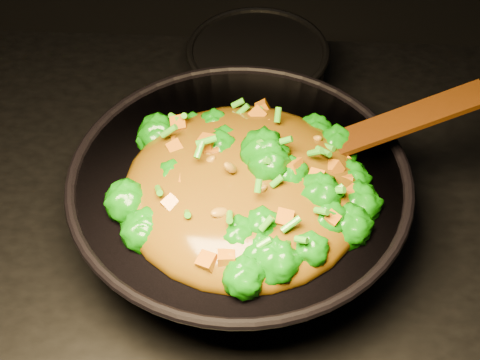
# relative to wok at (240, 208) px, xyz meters

# --- Properties ---
(wok) EXTENTS (0.50, 0.50, 0.12)m
(wok) POSITION_rel_wok_xyz_m (0.00, 0.00, 0.00)
(wok) COLOR black
(wok) RESTS_ON stovetop
(stir_fry) EXTENTS (0.36, 0.36, 0.10)m
(stir_fry) POSITION_rel_wok_xyz_m (0.01, -0.03, 0.11)
(stir_fry) COLOR #117408
(stir_fry) RESTS_ON wok
(spatula) EXTENTS (0.25, 0.08, 0.11)m
(spatula) POSITION_rel_wok_xyz_m (0.17, 0.05, 0.10)
(spatula) COLOR #3C1208
(spatula) RESTS_ON wok
(back_pot) EXTENTS (0.21, 0.21, 0.12)m
(back_pot) POSITION_rel_wok_xyz_m (0.01, 0.26, -0.00)
(back_pot) COLOR black
(back_pot) RESTS_ON stovetop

